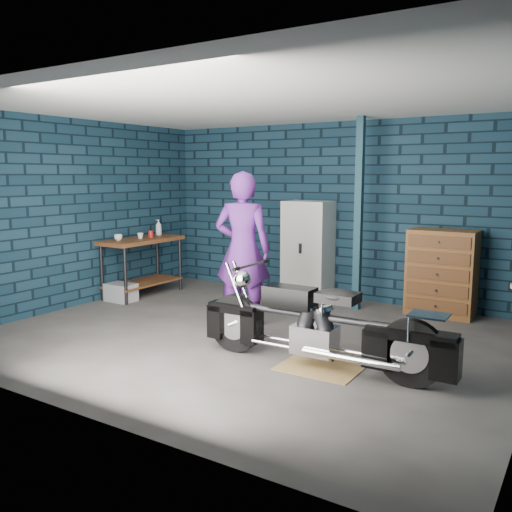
{
  "coord_description": "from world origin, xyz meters",
  "views": [
    {
      "loc": [
        3.36,
        -5.22,
        1.91
      ],
      "look_at": [
        -0.11,
        0.3,
        0.93
      ],
      "focal_mm": 38.0,
      "sensor_mm": 36.0,
      "label": 1
    }
  ],
  "objects": [
    {
      "name": "motorcycle",
      "position": [
        1.15,
        -0.51,
        0.5
      ],
      "size": [
        2.26,
        0.64,
        0.99
      ],
      "primitive_type": null,
      "rotation": [
        0.0,
        0.0,
        0.01
      ],
      "color": "black",
      "rests_on": "ground"
    },
    {
      "name": "locker",
      "position": [
        -0.38,
        2.23,
        0.75
      ],
      "size": [
        0.7,
        0.5,
        1.51
      ],
      "primitive_type": "cube",
      "color": "silver",
      "rests_on": "ground"
    },
    {
      "name": "person",
      "position": [
        -0.37,
        0.41,
        0.98
      ],
      "size": [
        0.83,
        0.69,
        1.95
      ],
      "primitive_type": "imported",
      "rotation": [
        0.0,
        0.0,
        3.5
      ],
      "color": "#57207A",
      "rests_on": "ground"
    },
    {
      "name": "support_post",
      "position": [
        0.55,
        1.95,
        1.35
      ],
      "size": [
        0.1,
        0.1,
        2.7
      ],
      "primitive_type": "cube",
      "color": "#13303C",
      "rests_on": "ground"
    },
    {
      "name": "cup_b",
      "position": [
        -2.68,
        0.97,
        0.96
      ],
      "size": [
        0.11,
        0.11,
        0.09
      ],
      "primitive_type": "imported",
      "rotation": [
        0.0,
        0.0,
        -0.17
      ],
      "color": "beige",
      "rests_on": "workbench"
    },
    {
      "name": "cup_a",
      "position": [
        -2.78,
        0.6,
        0.96
      ],
      "size": [
        0.15,
        0.15,
        0.1
      ],
      "primitive_type": "imported",
      "rotation": [
        0.0,
        0.0,
        -0.29
      ],
      "color": "beige",
      "rests_on": "workbench"
    },
    {
      "name": "room_walls",
      "position": [
        0.0,
        0.55,
        1.9
      ],
      "size": [
        6.02,
        5.01,
        2.71
      ],
      "color": "#0E2230",
      "rests_on": "ground"
    },
    {
      "name": "bottle",
      "position": [
        -2.77,
        1.49,
        1.04
      ],
      "size": [
        0.13,
        0.13,
        0.26
      ],
      "primitive_type": "imported",
      "rotation": [
        0.0,
        0.0,
        -0.31
      ],
      "color": "gray",
      "rests_on": "workbench"
    },
    {
      "name": "mug_red",
      "position": [
        -2.62,
        1.14,
        0.97
      ],
      "size": [
        0.1,
        0.1,
        0.12
      ],
      "primitive_type": "cylinder",
      "rotation": [
        0.0,
        0.0,
        -0.25
      ],
      "color": "maroon",
      "rests_on": "workbench"
    },
    {
      "name": "drip_mat",
      "position": [
        1.15,
        -0.51,
        0.0
      ],
      "size": [
        0.8,
        0.6,
        0.01
      ],
      "primitive_type": "cube",
      "rotation": [
        0.0,
        0.0,
        0.01
      ],
      "color": "olive",
      "rests_on": "ground"
    },
    {
      "name": "tool_chest",
      "position": [
        1.65,
        2.23,
        0.59
      ],
      "size": [
        0.88,
        0.49,
        1.17
      ],
      "primitive_type": "cube",
      "color": "brown",
      "rests_on": "ground"
    },
    {
      "name": "ground",
      "position": [
        0.0,
        0.0,
        0.0
      ],
      "size": [
        6.0,
        6.0,
        0.0
      ],
      "primitive_type": "plane",
      "color": "#53504D",
      "rests_on": "ground"
    },
    {
      "name": "storage_bin",
      "position": [
        -2.66,
        0.5,
        0.14
      ],
      "size": [
        0.44,
        0.31,
        0.27
      ],
      "primitive_type": "cube",
      "color": "gray",
      "rests_on": "ground"
    },
    {
      "name": "workbench",
      "position": [
        -2.68,
        1.0,
        0.46
      ],
      "size": [
        0.6,
        1.4,
        0.91
      ],
      "primitive_type": "cube",
      "color": "#5B2F1B",
      "rests_on": "ground"
    }
  ]
}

